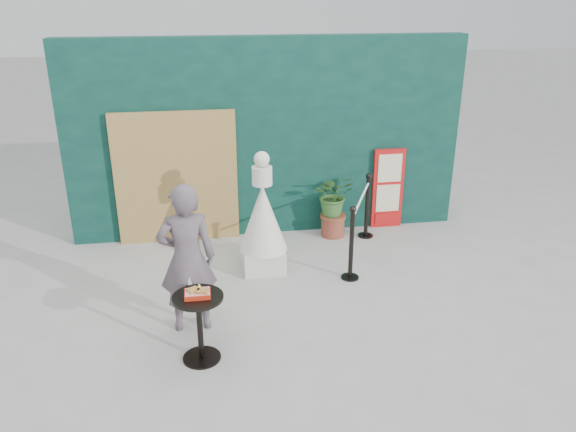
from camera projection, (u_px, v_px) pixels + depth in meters
The scene contains 10 objects.
ground at pixel (305, 339), 6.22m from camera, with size 60.00×60.00×0.00m, color #ADAAA5.
back_wall at pixel (268, 138), 8.54m from camera, with size 6.00×0.30×3.00m, color #0A2E27.
bamboo_fence at pixel (177, 178), 8.33m from camera, with size 1.80×0.08×2.00m, color tan.
woman at pixel (187, 259), 6.14m from camera, with size 0.63×0.42×1.74m, color #65565E.
menu_board at pixel (388, 189), 8.96m from camera, with size 0.50×0.07×1.30m.
statue at pixel (263, 223), 7.54m from camera, with size 0.66×0.66×1.68m.
cafe_table at pixel (199, 318), 5.72m from camera, with size 0.52×0.52×0.75m.
food_basket at pixel (198, 293), 5.61m from camera, with size 0.26×0.19×0.11m.
planter at pixel (334, 200), 8.64m from camera, with size 0.60×0.52×1.02m.
stanchion_barrier at pixel (360, 224), 8.00m from camera, with size 0.84×1.54×1.03m.
Camera 1 is at (-1.02, -5.16, 3.61)m, focal length 35.00 mm.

